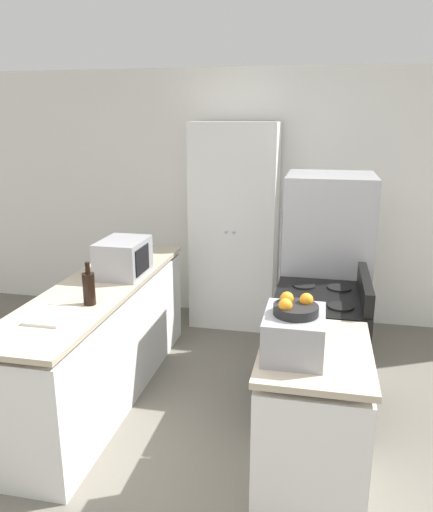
# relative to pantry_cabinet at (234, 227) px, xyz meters

# --- Properties ---
(wall_back) EXTENTS (7.00, 0.06, 2.60)m
(wall_back) POSITION_rel_pantry_cabinet_xyz_m (0.06, 0.30, 0.26)
(wall_back) COLOR white
(wall_back) RESTS_ON ground_plane
(counter_left) EXTENTS (0.60, 2.40, 0.91)m
(counter_left) POSITION_rel_pantry_cabinet_xyz_m (-0.75, -1.62, -0.60)
(counter_left) COLOR silver
(counter_left) RESTS_ON ground_plane
(counter_right) EXTENTS (0.60, 0.86, 0.91)m
(counter_right) POSITION_rel_pantry_cabinet_xyz_m (0.87, -2.39, -0.60)
(counter_right) COLOR silver
(counter_right) RESTS_ON ground_plane
(pantry_cabinet) EXTENTS (0.85, 0.52, 2.08)m
(pantry_cabinet) POSITION_rel_pantry_cabinet_xyz_m (0.00, 0.00, 0.00)
(pantry_cabinet) COLOR white
(pantry_cabinet) RESTS_ON ground_plane
(stove) EXTENTS (0.66, 0.79, 1.07)m
(stove) POSITION_rel_pantry_cabinet_xyz_m (0.89, -1.55, -0.57)
(stove) COLOR black
(stove) RESTS_ON ground_plane
(refrigerator) EXTENTS (0.73, 0.72, 1.67)m
(refrigerator) POSITION_rel_pantry_cabinet_xyz_m (0.92, -0.76, -0.20)
(refrigerator) COLOR #A3A3A8
(refrigerator) RESTS_ON ground_plane
(microwave) EXTENTS (0.34, 0.45, 0.28)m
(microwave) POSITION_rel_pantry_cabinet_xyz_m (-0.64, -1.38, 0.01)
(microwave) COLOR #939399
(microwave) RESTS_ON counter_left
(wine_bottle) EXTENTS (0.08, 0.08, 0.29)m
(wine_bottle) POSITION_rel_pantry_cabinet_xyz_m (-0.62, -2.03, -0.01)
(wine_bottle) COLOR black
(wine_bottle) RESTS_ON counter_left
(toaster_oven) EXTENTS (0.32, 0.41, 0.23)m
(toaster_oven) POSITION_rel_pantry_cabinet_xyz_m (0.75, -2.48, -0.01)
(toaster_oven) COLOR #939399
(toaster_oven) RESTS_ON counter_right
(fruit_bowl) EXTENTS (0.23, 0.23, 0.10)m
(fruit_bowl) POSITION_rel_pantry_cabinet_xyz_m (0.76, -2.48, 0.14)
(fruit_bowl) COLOR black
(fruit_bowl) RESTS_ON toaster_oven
(cutting_board) EXTENTS (0.24, 0.31, 0.02)m
(cutting_board) POSITION_rel_pantry_cabinet_xyz_m (-0.75, -2.29, -0.12)
(cutting_board) COLOR silver
(cutting_board) RESTS_ON counter_left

